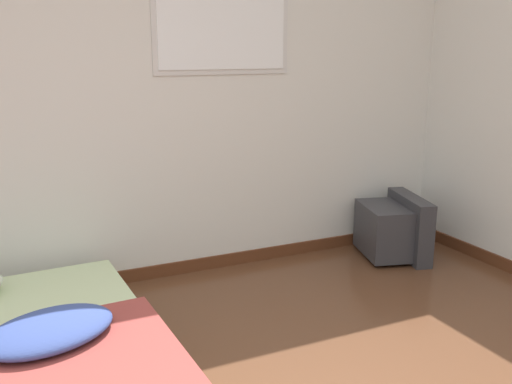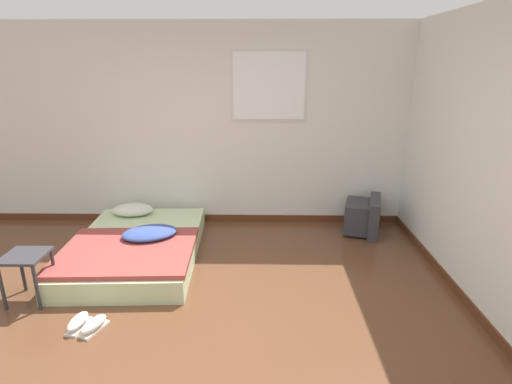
# 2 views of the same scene
# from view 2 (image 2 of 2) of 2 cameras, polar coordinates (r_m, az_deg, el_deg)

# --- Properties ---
(ground_plane) EXTENTS (20.00, 20.00, 0.00)m
(ground_plane) POSITION_cam_2_polar(r_m,az_deg,el_deg) (3.39, -10.26, -20.73)
(ground_plane) COLOR brown
(wall_back) EXTENTS (7.35, 0.08, 2.60)m
(wall_back) POSITION_cam_2_polar(r_m,az_deg,el_deg) (5.29, -5.60, 9.12)
(wall_back) COLOR silver
(wall_back) RESTS_ON ground_plane
(mattress_bed) EXTENTS (1.41, 1.97, 0.37)m
(mattress_bed) POSITION_cam_2_polar(r_m,az_deg,el_deg) (4.71, -16.68, -7.41)
(mattress_bed) COLOR beige
(mattress_bed) RESTS_ON ground_plane
(crt_tv) EXTENTS (0.55, 0.64, 0.47)m
(crt_tv) POSITION_cam_2_polar(r_m,az_deg,el_deg) (5.32, 15.14, -3.34)
(crt_tv) COLOR #333338
(crt_tv) RESTS_ON ground_plane
(side_stool) EXTENTS (0.36, 0.36, 0.46)m
(side_stool) POSITION_cam_2_polar(r_m,az_deg,el_deg) (4.22, -29.99, -8.90)
(side_stool) COLOR #333338
(side_stool) RESTS_ON ground_plane
(sneaker_pair) EXTENTS (0.32, 0.31, 0.10)m
(sneaker_pair) POSITION_cam_2_polar(r_m,az_deg,el_deg) (3.75, -23.13, -16.91)
(sneaker_pair) COLOR silver
(sneaker_pair) RESTS_ON ground_plane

